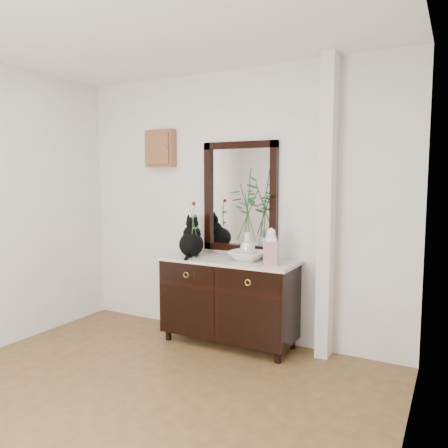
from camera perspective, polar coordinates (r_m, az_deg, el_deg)
The scene contains 11 objects.
ground_plane at distance 3.26m, azimuth -16.82°, elevation -24.40°, with size 3.60×4.00×0.02m, color brown.
wall_back at distance 4.44m, azimuth 1.00°, elevation 2.40°, with size 3.60×0.04×2.70m, color white.
pilaster at distance 4.01m, azimuth 13.30°, elevation 1.86°, with size 0.12×0.20×2.70m, color white.
sideboard at distance 4.32m, azimuth 0.64°, elevation -9.50°, with size 1.33×0.52×0.82m.
wall_mirror at distance 4.38m, azimuth 2.09°, elevation 3.52°, with size 0.80×0.06×1.10m.
key_cabinet at distance 4.86m, azimuth -8.29°, elevation 9.72°, with size 0.35×0.10×0.40m, color brown.
cat at distance 4.38m, azimuth -4.30°, elevation -1.63°, with size 0.28×0.34×0.40m, color black, non-canonical shape.
lotus_bowl at distance 4.18m, azimuth 3.09°, elevation -4.14°, with size 0.35×0.35×0.09m, color white.
vase_branches at distance 4.13m, azimuth 3.12°, elevation 1.49°, with size 0.41×0.41×0.87m, color silver, non-canonical shape.
bud_vase_rose at distance 4.31m, azimuth -4.08°, elevation -0.65°, with size 0.07×0.07×0.56m, color #296033, non-canonical shape.
ginger_jar at distance 3.95m, azimuth 6.16°, elevation -2.87°, with size 0.13×0.13×0.34m, color silver, non-canonical shape.
Camera 1 is at (2.03, -1.96, 1.62)m, focal length 35.00 mm.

